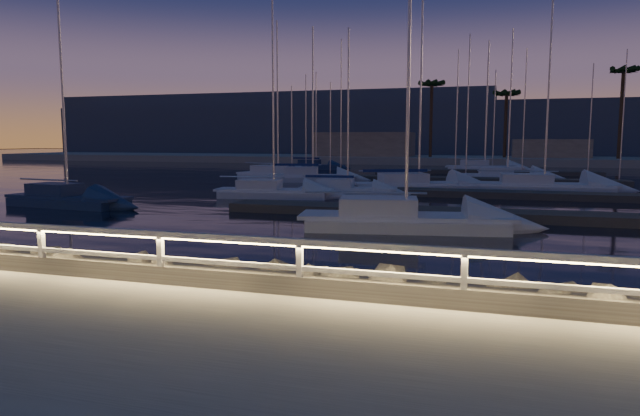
{
  "coord_description": "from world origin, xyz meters",
  "views": [
    {
      "loc": [
        1.52,
        -9.87,
        2.91
      ],
      "look_at": [
        -2.86,
        4.0,
        1.15
      ],
      "focal_mm": 32.0,
      "sensor_mm": 36.0,
      "label": 1
    }
  ],
  "objects_px": {
    "sailboat_g": "(415,185)",
    "sailboat_i": "(310,176)",
    "sailboat_j": "(276,175)",
    "sailboat_n": "(483,167)",
    "sailboat_m": "(315,166)",
    "sailboat_e": "(345,189)",
    "sailboat_k": "(505,175)",
    "sailboat_b": "(400,218)",
    "sailboat_l": "(540,185)",
    "guard_rail": "(402,260)",
    "sailboat_a": "(65,198)",
    "sailboat_f": "(271,191)"
  },
  "relations": [
    {
      "from": "sailboat_i",
      "to": "sailboat_l",
      "type": "height_order",
      "value": "sailboat_l"
    },
    {
      "from": "sailboat_a",
      "to": "sailboat_i",
      "type": "bearing_deg",
      "value": 76.81
    },
    {
      "from": "sailboat_m",
      "to": "sailboat_n",
      "type": "height_order",
      "value": "sailboat_n"
    },
    {
      "from": "sailboat_j",
      "to": "sailboat_k",
      "type": "bearing_deg",
      "value": 33.37
    },
    {
      "from": "sailboat_b",
      "to": "sailboat_l",
      "type": "xyz_separation_m",
      "value": [
        6.24,
        18.89,
        -0.02
      ]
    },
    {
      "from": "sailboat_e",
      "to": "sailboat_n",
      "type": "height_order",
      "value": "sailboat_n"
    },
    {
      "from": "sailboat_e",
      "to": "sailboat_i",
      "type": "distance_m",
      "value": 11.73
    },
    {
      "from": "sailboat_a",
      "to": "sailboat_n",
      "type": "bearing_deg",
      "value": 68.84
    },
    {
      "from": "sailboat_a",
      "to": "sailboat_m",
      "type": "xyz_separation_m",
      "value": [
        0.95,
        39.26,
        -0.02
      ]
    },
    {
      "from": "sailboat_a",
      "to": "sailboat_m",
      "type": "relative_size",
      "value": 1.07
    },
    {
      "from": "sailboat_b",
      "to": "sailboat_l",
      "type": "bearing_deg",
      "value": 61.59
    },
    {
      "from": "sailboat_j",
      "to": "sailboat_f",
      "type": "bearing_deg",
      "value": -51.7
    },
    {
      "from": "sailboat_n",
      "to": "sailboat_b",
      "type": "bearing_deg",
      "value": -91.14
    },
    {
      "from": "sailboat_a",
      "to": "sailboat_j",
      "type": "distance_m",
      "value": 21.85
    },
    {
      "from": "sailboat_g",
      "to": "sailboat_m",
      "type": "bearing_deg",
      "value": 96.67
    },
    {
      "from": "sailboat_e",
      "to": "sailboat_j",
      "type": "relative_size",
      "value": 0.76
    },
    {
      "from": "sailboat_l",
      "to": "sailboat_n",
      "type": "xyz_separation_m",
      "value": [
        -4.42,
        23.43,
        0.02
      ]
    },
    {
      "from": "guard_rail",
      "to": "sailboat_b",
      "type": "distance_m",
      "value": 12.17
    },
    {
      "from": "sailboat_g",
      "to": "sailboat_i",
      "type": "height_order",
      "value": "sailboat_g"
    },
    {
      "from": "sailboat_m",
      "to": "sailboat_e",
      "type": "bearing_deg",
      "value": -63.76
    },
    {
      "from": "sailboat_n",
      "to": "sailboat_j",
      "type": "bearing_deg",
      "value": -131.17
    },
    {
      "from": "sailboat_f",
      "to": "sailboat_k",
      "type": "distance_m",
      "value": 23.85
    },
    {
      "from": "guard_rail",
      "to": "sailboat_e",
      "type": "bearing_deg",
      "value": 107.31
    },
    {
      "from": "sailboat_f",
      "to": "sailboat_k",
      "type": "xyz_separation_m",
      "value": [
        13.52,
        19.65,
        -0.0
      ]
    },
    {
      "from": "sailboat_j",
      "to": "sailboat_k",
      "type": "distance_m",
      "value": 19.67
    },
    {
      "from": "sailboat_f",
      "to": "sailboat_i",
      "type": "bearing_deg",
      "value": 89.64
    },
    {
      "from": "sailboat_i",
      "to": "sailboat_m",
      "type": "bearing_deg",
      "value": 93.08
    },
    {
      "from": "sailboat_a",
      "to": "sailboat_l",
      "type": "distance_m",
      "value": 29.33
    },
    {
      "from": "sailboat_g",
      "to": "sailboat_k",
      "type": "height_order",
      "value": "sailboat_g"
    },
    {
      "from": "sailboat_j",
      "to": "sailboat_b",
      "type": "bearing_deg",
      "value": -40.74
    },
    {
      "from": "guard_rail",
      "to": "sailboat_b",
      "type": "relative_size",
      "value": 3.16
    },
    {
      "from": "sailboat_j",
      "to": "sailboat_n",
      "type": "bearing_deg",
      "value": 65.09
    },
    {
      "from": "guard_rail",
      "to": "sailboat_m",
      "type": "height_order",
      "value": "sailboat_m"
    },
    {
      "from": "sailboat_k",
      "to": "sailboat_l",
      "type": "xyz_separation_m",
      "value": [
        2.19,
        -10.56,
        0.03
      ]
    },
    {
      "from": "sailboat_f",
      "to": "sailboat_m",
      "type": "height_order",
      "value": "sailboat_f"
    },
    {
      "from": "guard_rail",
      "to": "sailboat_l",
      "type": "bearing_deg",
      "value": 82.27
    },
    {
      "from": "sailboat_n",
      "to": "sailboat_l",
      "type": "bearing_deg",
      "value": -78.0
    },
    {
      "from": "sailboat_i",
      "to": "sailboat_n",
      "type": "relative_size",
      "value": 0.9
    },
    {
      "from": "sailboat_a",
      "to": "sailboat_n",
      "type": "height_order",
      "value": "sailboat_n"
    },
    {
      "from": "guard_rail",
      "to": "sailboat_a",
      "type": "distance_m",
      "value": 24.79
    },
    {
      "from": "sailboat_i",
      "to": "sailboat_l",
      "type": "xyz_separation_m",
      "value": [
        17.52,
        -3.82,
        -0.01
      ]
    },
    {
      "from": "sailboat_i",
      "to": "sailboat_n",
      "type": "height_order",
      "value": "sailboat_n"
    },
    {
      "from": "guard_rail",
      "to": "sailboat_m",
      "type": "bearing_deg",
      "value": 109.65
    },
    {
      "from": "sailboat_a",
      "to": "sailboat_m",
      "type": "distance_m",
      "value": 39.27
    },
    {
      "from": "sailboat_a",
      "to": "guard_rail",
      "type": "bearing_deg",
      "value": -30.27
    },
    {
      "from": "sailboat_a",
      "to": "sailboat_l",
      "type": "relative_size",
      "value": 0.79
    },
    {
      "from": "guard_rail",
      "to": "sailboat_b",
      "type": "bearing_deg",
      "value": 99.74
    },
    {
      "from": "sailboat_b",
      "to": "sailboat_m",
      "type": "height_order",
      "value": "sailboat_b"
    },
    {
      "from": "sailboat_j",
      "to": "sailboat_g",
      "type": "bearing_deg",
      "value": -11.39
    },
    {
      "from": "sailboat_a",
      "to": "sailboat_g",
      "type": "xyz_separation_m",
      "value": [
        16.27,
        14.38,
        0.01
      ]
    }
  ]
}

